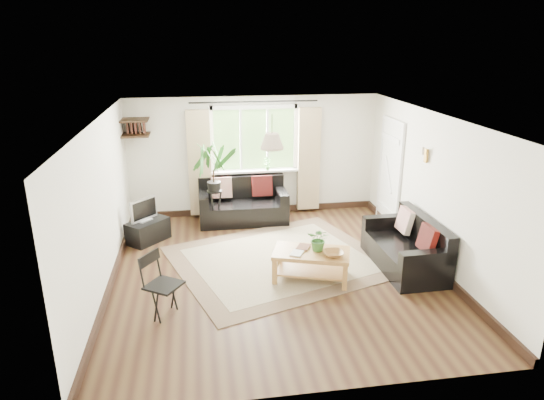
{
  "coord_description": "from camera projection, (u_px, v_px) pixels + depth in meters",
  "views": [
    {
      "loc": [
        -1.1,
        -6.74,
        3.49
      ],
      "look_at": [
        0.0,
        0.4,
        1.05
      ],
      "focal_mm": 32.0,
      "sensor_mm": 36.0,
      "label": 1
    }
  ],
  "objects": [
    {
      "name": "palm_stand",
      "position": [
        214.0,
        188.0,
        9.03
      ],
      "size": [
        0.77,
        0.77,
        1.64
      ],
      "primitive_type": null,
      "rotation": [
        0.0,
        0.0,
        0.23
      ],
      "color": "black",
      "rests_on": "floor"
    },
    {
      "name": "bowl",
      "position": [
        333.0,
        254.0,
        7.04
      ],
      "size": [
        0.31,
        0.31,
        0.07
      ],
      "primitive_type": "imported",
      "rotation": [
        0.0,
        0.0,
        -0.05
      ],
      "color": "olive",
      "rests_on": "coffee_table"
    },
    {
      "name": "tv",
      "position": [
        144.0,
        209.0,
        8.51
      ],
      "size": [
        0.52,
        0.54,
        0.43
      ],
      "primitive_type": null,
      "rotation": [
        0.0,
        0.0,
        0.82
      ],
      "color": "#A5A5AA",
      "rests_on": "tv_stand"
    },
    {
      "name": "folding_chair",
      "position": [
        164.0,
        286.0,
        6.26
      ],
      "size": [
        0.62,
        0.62,
        0.86
      ],
      "primitive_type": null,
      "rotation": [
        0.0,
        0.0,
        0.98
      ],
      "color": "black",
      "rests_on": "floor"
    },
    {
      "name": "sofa_right",
      "position": [
        405.0,
        245.0,
        7.62
      ],
      "size": [
        1.67,
        0.86,
        0.77
      ],
      "primitive_type": null,
      "rotation": [
        0.0,
        0.0,
        -1.55
      ],
      "color": "black",
      "rests_on": "floor"
    },
    {
      "name": "corner_shelf",
      "position": [
        135.0,
        127.0,
        9.0
      ],
      "size": [
        0.5,
        0.5,
        0.34
      ],
      "primitive_type": null,
      "color": "black",
      "rests_on": "wall_back"
    },
    {
      "name": "wall_front",
      "position": [
        322.0,
        289.0,
        4.63
      ],
      "size": [
        5.0,
        0.02,
        2.4
      ],
      "primitive_type": "cube",
      "color": "silver",
      "rests_on": "floor"
    },
    {
      "name": "coffee_table",
      "position": [
        311.0,
        265.0,
        7.28
      ],
      "size": [
        1.26,
        0.94,
        0.46
      ],
      "primitive_type": null,
      "rotation": [
        0.0,
        0.0,
        -0.33
      ],
      "color": "brown",
      "rests_on": "floor"
    },
    {
      "name": "book_a",
      "position": [
        292.0,
        252.0,
        7.15
      ],
      "size": [
        0.25,
        0.28,
        0.02
      ],
      "primitive_type": "imported",
      "rotation": [
        0.0,
        0.0,
        -0.51
      ],
      "color": "white",
      "rests_on": "coffee_table"
    },
    {
      "name": "ceiling",
      "position": [
        276.0,
        118.0,
        6.82
      ],
      "size": [
        5.5,
        5.5,
        0.0
      ],
      "primitive_type": "plane",
      "rotation": [
        3.14,
        0.0,
        0.0
      ],
      "color": "white",
      "rests_on": "floor"
    },
    {
      "name": "door",
      "position": [
        390.0,
        175.0,
        9.21
      ],
      "size": [
        0.06,
        0.96,
        2.06
      ],
      "primitive_type": "cube",
      "color": "silver",
      "rests_on": "wall_right"
    },
    {
      "name": "rug",
      "position": [
        280.0,
        260.0,
        7.96
      ],
      "size": [
        3.97,
        3.68,
        0.02
      ],
      "primitive_type": "cube",
      "rotation": [
        0.0,
        0.0,
        0.33
      ],
      "color": "beige",
      "rests_on": "floor"
    },
    {
      "name": "floor",
      "position": [
        276.0,
        271.0,
        7.59
      ],
      "size": [
        5.5,
        5.5,
        0.0
      ],
      "primitive_type": "plane",
      "color": "black",
      "rests_on": "ground"
    },
    {
      "name": "wall_left",
      "position": [
        102.0,
        208.0,
        6.84
      ],
      "size": [
        0.02,
        5.5,
        2.4
      ],
      "primitive_type": "cube",
      "color": "silver",
      "rests_on": "floor"
    },
    {
      "name": "sofa_back",
      "position": [
        243.0,
        202.0,
        9.53
      ],
      "size": [
        1.71,
        0.86,
        0.81
      ],
      "primitive_type": null,
      "rotation": [
        0.0,
        0.0,
        -0.0
      ],
      "color": "black",
      "rests_on": "floor"
    },
    {
      "name": "book_b",
      "position": [
        298.0,
        246.0,
        7.35
      ],
      "size": [
        0.27,
        0.3,
        0.02
      ],
      "primitive_type": "imported",
      "rotation": [
        0.0,
        0.0,
        -0.48
      ],
      "color": "brown",
      "rests_on": "coffee_table"
    },
    {
      "name": "table_plant",
      "position": [
        319.0,
        239.0,
        7.18
      ],
      "size": [
        0.42,
        0.4,
        0.36
      ],
      "primitive_type": "imported",
      "rotation": [
        0.0,
        0.0,
        -0.5
      ],
      "color": "#366D2B",
      "rests_on": "coffee_table"
    },
    {
      "name": "window",
      "position": [
        254.0,
        139.0,
        9.63
      ],
      "size": [
        2.5,
        0.16,
        2.16
      ],
      "primitive_type": null,
      "color": "white",
      "rests_on": "wall_back"
    },
    {
      "name": "tv_stand",
      "position": [
        148.0,
        231.0,
        8.65
      ],
      "size": [
        0.8,
        0.82,
        0.39
      ],
      "primitive_type": "cube",
      "rotation": [
        0.0,
        0.0,
        0.82
      ],
      "color": "black",
      "rests_on": "floor"
    },
    {
      "name": "wall_back",
      "position": [
        254.0,
        156.0,
        9.78
      ],
      "size": [
        5.0,
        0.02,
        2.4
      ],
      "primitive_type": "cube",
      "color": "silver",
      "rests_on": "floor"
    },
    {
      "name": "pendant_lamp",
      "position": [
        272.0,
        137.0,
        7.3
      ],
      "size": [
        0.36,
        0.36,
        0.54
      ],
      "primitive_type": null,
      "color": "beige",
      "rests_on": "ceiling"
    },
    {
      "name": "sill_plant",
      "position": [
        267.0,
        164.0,
        9.74
      ],
      "size": [
        0.14,
        0.1,
        0.27
      ],
      "primitive_type": "imported",
      "color": "#2D6023",
      "rests_on": "window"
    },
    {
      "name": "wall_sconce",
      "position": [
        425.0,
        153.0,
        7.66
      ],
      "size": [
        0.12,
        0.12,
        0.28
      ],
      "primitive_type": null,
      "color": "beige",
      "rests_on": "wall_right"
    },
    {
      "name": "wall_right",
      "position": [
        434.0,
        191.0,
        7.56
      ],
      "size": [
        0.02,
        5.5,
        2.4
      ],
      "primitive_type": "cube",
      "color": "silver",
      "rests_on": "floor"
    }
  ]
}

